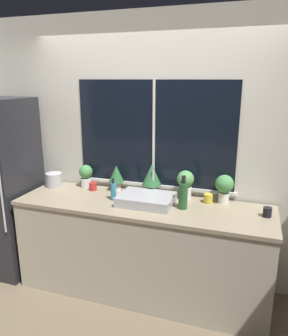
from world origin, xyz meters
TOP-DOWN VIEW (x-y plane):
  - ground_plane at (0.00, 0.00)m, footprint 14.00×14.00m
  - wall_back at (0.00, 0.75)m, footprint 8.00×0.09m
  - wall_left at (-2.17, 1.50)m, footprint 0.06×7.00m
  - counter at (0.00, 0.34)m, footprint 2.42×0.70m
  - refrigerator at (-1.58, 0.30)m, footprint 0.63×0.66m
  - sink at (0.04, 0.35)m, footprint 0.51×0.42m
  - potted_plant_far_left at (-0.73, 0.61)m, footprint 0.14×0.14m
  - potted_plant_left at (-0.37, 0.61)m, footprint 0.16×0.16m
  - potted_plant_center at (0.01, 0.61)m, footprint 0.20×0.20m
  - potted_plant_right at (0.35, 0.61)m, footprint 0.16×0.16m
  - potted_plant_far_right at (0.72, 0.61)m, footprint 0.17×0.17m
  - soap_bottle at (-0.29, 0.34)m, footprint 0.05×0.05m
  - bottle_tall at (0.39, 0.34)m, footprint 0.08×0.08m
  - mug_black at (1.11, 0.39)m, footprint 0.07×0.07m
  - mug_red at (-0.61, 0.53)m, footprint 0.08×0.08m
  - mug_yellow at (0.59, 0.56)m, footprint 0.08×0.08m
  - kettle at (-1.07, 0.51)m, footprint 0.18×0.18m

SIDE VIEW (x-z plane):
  - ground_plane at x=0.00m, z-range 0.00..0.00m
  - counter at x=0.00m, z-range 0.00..0.94m
  - refrigerator at x=-1.58m, z-range 0.00..1.89m
  - mug_red at x=-0.61m, z-range 0.94..1.02m
  - mug_black at x=1.11m, z-range 0.94..1.02m
  - mug_yellow at x=0.59m, z-range 0.94..1.02m
  - sink at x=0.04m, z-range 0.84..1.12m
  - kettle at x=-1.07m, z-range 0.93..1.10m
  - soap_bottle at x=-0.29m, z-range 0.92..1.13m
  - bottle_tall at x=0.39m, z-range 0.91..1.22m
  - potted_plant_far_left at x=-0.73m, z-range 0.95..1.19m
  - potted_plant_right at x=0.35m, z-range 0.95..1.24m
  - potted_plant_left at x=-0.37m, z-range 0.96..1.23m
  - potted_plant_far_right at x=0.72m, z-range 0.96..1.24m
  - potted_plant_center at x=0.01m, z-range 0.97..1.29m
  - wall_left at x=-2.17m, z-range 0.00..2.70m
  - wall_back at x=0.00m, z-range 0.00..2.70m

